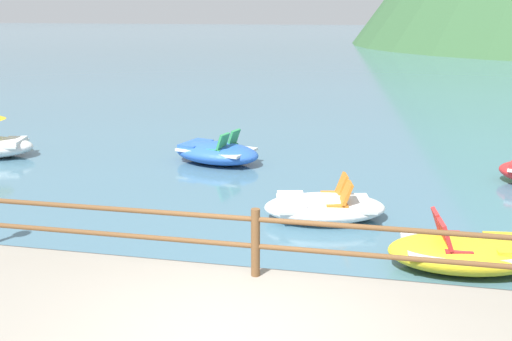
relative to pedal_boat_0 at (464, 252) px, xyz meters
The scene contains 5 objects.
ground_plane 36.88m from the pedal_boat_0, 94.54° to the left, with size 200.00×200.00×0.00m, color #477084.
dock_railing 3.44m from the pedal_boat_0, 150.00° to the right, with size 23.92×0.12×0.95m.
pedal_boat_0 is the anchor object (origin of this frame).
pedal_boat_1 2.96m from the pedal_boat_0, 141.76° to the left, with size 2.54×1.83×0.81m.
pedal_boat_3 7.73m from the pedal_boat_0, 134.93° to the left, with size 2.64×1.98×0.87m.
Camera 1 is at (1.50, -5.59, 3.89)m, focal length 41.32 mm.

